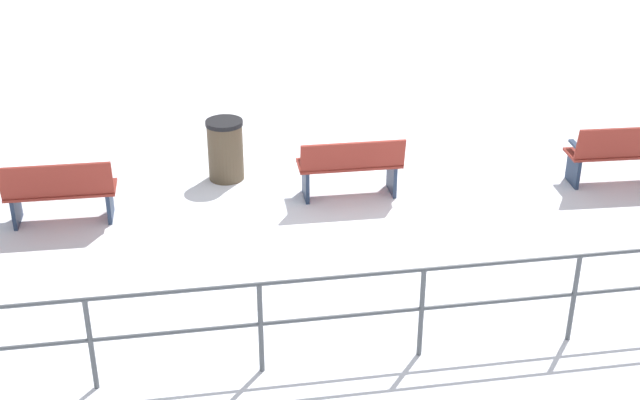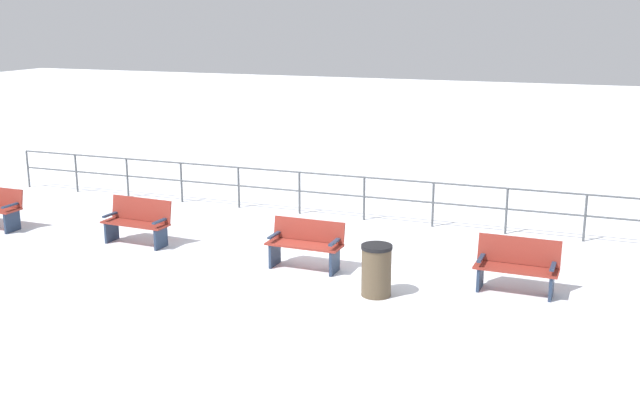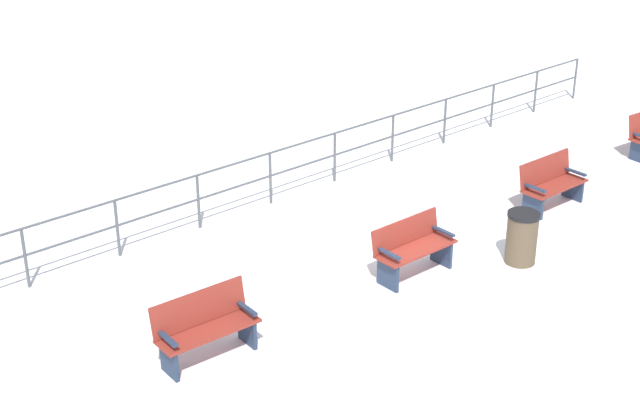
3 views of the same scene
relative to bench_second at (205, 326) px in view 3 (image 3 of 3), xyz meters
The scene contains 6 objects.
ground_plane 3.73m from the bench_second, 87.87° to the left, with size 80.00×80.00×0.00m, color white.
bench_second is the anchor object (origin of this frame).
bench_third 3.71m from the bench_second, 86.68° to the left, with size 0.55×1.38×0.87m.
bench_fourth 7.41m from the bench_second, 89.36° to the left, with size 0.57×1.37×0.89m.
waterfront_railing 4.97m from the bench_second, 131.80° to the left, with size 0.05×18.70×1.00m.
trash_bin 5.39m from the bench_second, 78.54° to the left, with size 0.51×0.51×0.86m.
Camera 3 is at (8.64, -9.36, 6.96)m, focal length 51.86 mm.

